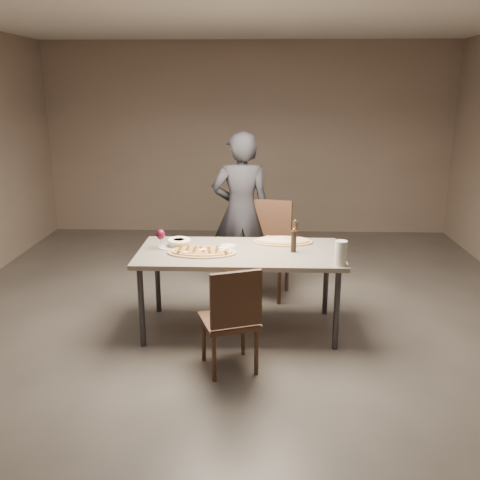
{
  "coord_description": "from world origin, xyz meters",
  "views": [
    {
      "loc": [
        0.16,
        -4.52,
        2.14
      ],
      "look_at": [
        0.0,
        0.0,
        0.85
      ],
      "focal_mm": 40.0,
      "sensor_mm": 36.0,
      "label": 1
    }
  ],
  "objects_px": {
    "pepper_mill_left": "(294,241)",
    "carafe": "(341,253)",
    "ham_pizza": "(283,241)",
    "chair_near": "(232,315)",
    "zucchini_pizza": "(202,252)",
    "chair_far": "(268,243)",
    "dining_table": "(240,257)",
    "bread_basket": "(179,242)",
    "diner": "(241,212)"
  },
  "relations": [
    {
      "from": "ham_pizza",
      "to": "diner",
      "type": "bearing_deg",
      "value": 128.57
    },
    {
      "from": "dining_table",
      "to": "bread_basket",
      "type": "distance_m",
      "value": 0.58
    },
    {
      "from": "pepper_mill_left",
      "to": "chair_near",
      "type": "height_order",
      "value": "pepper_mill_left"
    },
    {
      "from": "chair_near",
      "to": "chair_far",
      "type": "bearing_deg",
      "value": 60.82
    },
    {
      "from": "chair_far",
      "to": "chair_near",
      "type": "bearing_deg",
      "value": 94.84
    },
    {
      "from": "bread_basket",
      "to": "chair_near",
      "type": "bearing_deg",
      "value": -59.5
    },
    {
      "from": "pepper_mill_left",
      "to": "carafe",
      "type": "bearing_deg",
      "value": -44.89
    },
    {
      "from": "zucchini_pizza",
      "to": "chair_near",
      "type": "xyz_separation_m",
      "value": [
        0.29,
        -0.7,
        -0.28
      ]
    },
    {
      "from": "ham_pizza",
      "to": "carafe",
      "type": "bearing_deg",
      "value": -45.18
    },
    {
      "from": "chair_near",
      "to": "diner",
      "type": "bearing_deg",
      "value": 70.46
    },
    {
      "from": "dining_table",
      "to": "carafe",
      "type": "height_order",
      "value": "carafe"
    },
    {
      "from": "ham_pizza",
      "to": "pepper_mill_left",
      "type": "bearing_deg",
      "value": -63.79
    },
    {
      "from": "bread_basket",
      "to": "chair_far",
      "type": "distance_m",
      "value": 1.19
    },
    {
      "from": "zucchini_pizza",
      "to": "carafe",
      "type": "bearing_deg",
      "value": -28.2
    },
    {
      "from": "bread_basket",
      "to": "pepper_mill_left",
      "type": "relative_size",
      "value": 1.0
    },
    {
      "from": "carafe",
      "to": "ham_pizza",
      "type": "bearing_deg",
      "value": 124.23
    },
    {
      "from": "carafe",
      "to": "chair_near",
      "type": "xyz_separation_m",
      "value": [
        -0.86,
        -0.42,
        -0.37
      ]
    },
    {
      "from": "carafe",
      "to": "chair_far",
      "type": "relative_size",
      "value": 0.21
    },
    {
      "from": "chair_near",
      "to": "ham_pizza",
      "type": "bearing_deg",
      "value": 49.07
    },
    {
      "from": "pepper_mill_left",
      "to": "ham_pizza",
      "type": "bearing_deg",
      "value": 105.61
    },
    {
      "from": "chair_near",
      "to": "diner",
      "type": "xyz_separation_m",
      "value": [
        0.01,
        1.85,
        0.37
      ]
    },
    {
      "from": "dining_table",
      "to": "pepper_mill_left",
      "type": "bearing_deg",
      "value": -1.34
    },
    {
      "from": "carafe",
      "to": "chair_far",
      "type": "height_order",
      "value": "chair_far"
    },
    {
      "from": "pepper_mill_left",
      "to": "chair_far",
      "type": "distance_m",
      "value": 1.0
    },
    {
      "from": "bread_basket",
      "to": "chair_far",
      "type": "bearing_deg",
      "value": 44.94
    },
    {
      "from": "dining_table",
      "to": "bread_basket",
      "type": "bearing_deg",
      "value": 169.48
    },
    {
      "from": "bread_basket",
      "to": "ham_pizza",
      "type": "bearing_deg",
      "value": 10.4
    },
    {
      "from": "dining_table",
      "to": "zucchini_pizza",
      "type": "height_order",
      "value": "zucchini_pizza"
    },
    {
      "from": "ham_pizza",
      "to": "diner",
      "type": "height_order",
      "value": "diner"
    },
    {
      "from": "pepper_mill_left",
      "to": "chair_far",
      "type": "xyz_separation_m",
      "value": [
        -0.21,
        0.94,
        -0.29
      ]
    },
    {
      "from": "carafe",
      "to": "chair_near",
      "type": "bearing_deg",
      "value": -153.97
    },
    {
      "from": "chair_near",
      "to": "diner",
      "type": "relative_size",
      "value": 0.5
    },
    {
      "from": "diner",
      "to": "carafe",
      "type": "bearing_deg",
      "value": 115.29
    },
    {
      "from": "bread_basket",
      "to": "chair_near",
      "type": "distance_m",
      "value": 1.08
    },
    {
      "from": "bread_basket",
      "to": "chair_far",
      "type": "xyz_separation_m",
      "value": [
        0.82,
        0.82,
        -0.24
      ]
    },
    {
      "from": "dining_table",
      "to": "zucchini_pizza",
      "type": "bearing_deg",
      "value": -165.22
    },
    {
      "from": "chair_far",
      "to": "diner",
      "type": "bearing_deg",
      "value": -10.46
    },
    {
      "from": "dining_table",
      "to": "pepper_mill_left",
      "type": "relative_size",
      "value": 8.43
    },
    {
      "from": "chair_far",
      "to": "pepper_mill_left",
      "type": "bearing_deg",
      "value": 117.08
    },
    {
      "from": "dining_table",
      "to": "ham_pizza",
      "type": "xyz_separation_m",
      "value": [
        0.39,
        0.28,
        0.07
      ]
    },
    {
      "from": "ham_pizza",
      "to": "chair_near",
      "type": "relative_size",
      "value": 0.64
    },
    {
      "from": "chair_near",
      "to": "zucchini_pizza",
      "type": "bearing_deg",
      "value": 93.32
    },
    {
      "from": "chair_near",
      "to": "dining_table",
      "type": "bearing_deg",
      "value": 68.32
    },
    {
      "from": "ham_pizza",
      "to": "chair_far",
      "type": "xyz_separation_m",
      "value": [
        -0.13,
        0.65,
        -0.21
      ]
    },
    {
      "from": "chair_far",
      "to": "dining_table",
      "type": "bearing_deg",
      "value": 88.69
    },
    {
      "from": "ham_pizza",
      "to": "chair_far",
      "type": "distance_m",
      "value": 0.69
    },
    {
      "from": "zucchini_pizza",
      "to": "chair_far",
      "type": "distance_m",
      "value": 1.19
    },
    {
      "from": "dining_table",
      "to": "diner",
      "type": "relative_size",
      "value": 1.05
    },
    {
      "from": "chair_near",
      "to": "chair_far",
      "type": "distance_m",
      "value": 1.74
    },
    {
      "from": "zucchini_pizza",
      "to": "carafe",
      "type": "relative_size",
      "value": 2.93
    }
  ]
}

